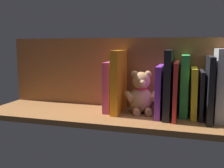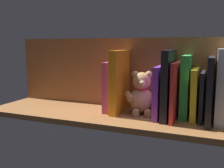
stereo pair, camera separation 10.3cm
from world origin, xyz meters
TOP-DOWN VIEW (x-y plane):
  - ground_plane at (0.00, 0.00)cm, footprint 107.65×31.08cm
  - shelf_back_panel at (0.00, -13.29)cm, footprint 107.65×1.50cm
  - dictionary_thick_white at (-42.33, -3.78)cm, footprint 6.28×16.51cm
  - book_1 at (-37.27, -2.05)cm, footprint 1.96×20.17cm
  - book_2 at (-34.68, -4.23)cm, footprint 1.33×15.82cm
  - book_3 at (-31.98, -4.62)cm, footprint 2.48×15.03cm
  - book_4 at (-28.41, -5.60)cm, footprint 3.07×13.07cm
  - book_5 at (-25.25, -1.99)cm, footprint 1.37×20.29cm
  - book_6 at (-22.36, -2.35)cm, footprint 2.53×19.57cm
  - book_7 at (-19.05, -2.93)cm, footprint 2.19×18.42cm
  - teddy_bear at (-11.27, -4.38)cm, footprint 13.63×13.19cm
  - book_8 at (-2.01, -3.55)cm, footprint 3.10×17.18cm
  - book_9 at (1.99, -4.74)cm, footprint 3.02×14.79cm

SIDE VIEW (x-z plane):
  - ground_plane at x=0.00cm, z-range -2.20..0.00cm
  - teddy_bear at x=-11.27cm, z-range -1.05..16.52cm
  - book_2 at x=-34.68cm, z-range 0.00..18.28cm
  - book_3 at x=-31.98cm, z-range -0.02..19.27cm
  - book_7 at x=-19.05cm, z-range 0.00..20.03cm
  - book_9 at x=1.99cm, z-range 0.00..21.00cm
  - book_5 at x=-25.25cm, z-range 0.00..21.74cm
  - book_1 at x=-37.27cm, z-range 0.00..23.88cm
  - book_4 at x=-28.41cm, z-range 0.00..24.09cm
  - book_8 at x=-2.01cm, z-range 0.00..25.83cm
  - book_6 at x=-22.36cm, z-range 0.00..26.10cm
  - dictionary_thick_white at x=-42.33cm, z-range 0.00..26.64cm
  - shelf_back_panel at x=0.00cm, z-range 0.00..31.09cm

